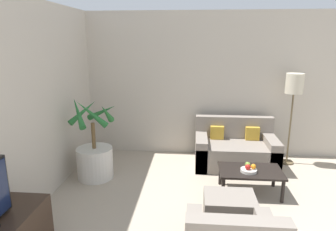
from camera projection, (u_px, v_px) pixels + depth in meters
The scene contains 10 objects.
wall_back at pixel (247, 86), 5.59m from camera, with size 7.64×0.06×2.70m.
potted_palm at pixel (95, 156), 4.80m from camera, with size 0.75×0.74×1.35m.
sofa_loveseat at pixel (235, 150), 5.31m from camera, with size 1.40×0.84×0.82m.
floor_lamp at pixel (294, 89), 5.13m from camera, with size 0.30×0.30×1.63m.
coffee_table at pixel (250, 173), 4.32m from camera, with size 0.90×0.56×0.36m.
fruit_bowl at pixel (249, 170), 4.24m from camera, with size 0.23×0.23×0.04m.
apple_red at pixel (248, 167), 4.21m from camera, with size 0.08×0.08×0.08m.
apple_green at pixel (248, 165), 4.30m from camera, with size 0.08×0.08×0.08m.
orange_fruit at pixel (253, 167), 4.23m from camera, with size 0.07×0.07×0.07m.
ottoman at pixel (229, 210), 3.59m from camera, with size 0.61×0.47×0.38m.
Camera 1 is at (-1.00, 0.20, 2.18)m, focal length 32.00 mm.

